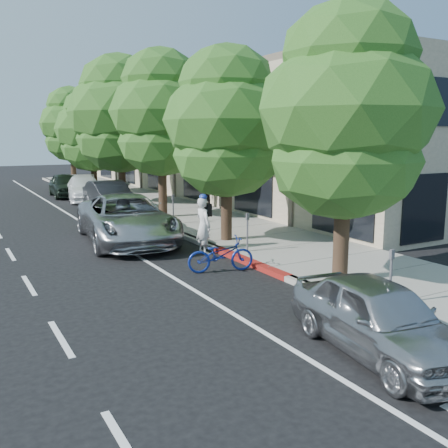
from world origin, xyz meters
TOP-DOWN VIEW (x-y plane):
  - ground at (0.00, 0.00)m, footprint 120.00×120.00m
  - sidewalk at (2.30, 8.00)m, footprint 4.60×56.00m
  - curb at (0.00, 8.00)m, footprint 0.30×56.00m
  - curb_red_segment at (0.00, 1.00)m, footprint 0.32×4.00m
  - storefront_building at (9.60, 18.00)m, footprint 10.00×36.00m
  - street_tree_0 at (0.90, -2.00)m, footprint 4.48×4.48m
  - street_tree_1 at (0.90, 4.00)m, footprint 4.49×4.49m
  - street_tree_2 at (0.90, 10.00)m, footprint 4.67×4.67m
  - street_tree_3 at (0.90, 16.00)m, footprint 5.73×5.73m
  - street_tree_4 at (0.90, 22.00)m, footprint 4.86×4.86m
  - street_tree_5 at (0.90, 28.00)m, footprint 4.70×4.70m
  - cyclist at (-0.54, 3.00)m, footprint 0.50×0.72m
  - bicycle at (-1.15, 0.72)m, footprint 2.04×1.13m
  - silver_suv at (-2.20, 5.95)m, footprint 3.55×6.55m
  - dark_sedan at (-0.50, 13.85)m, footprint 1.66×4.75m
  - white_pickup at (-0.50, 19.06)m, footprint 2.72×5.25m
  - dark_suv_far at (-1.09, 21.50)m, footprint 2.05×4.55m
  - near_car_a at (-1.38, -5.50)m, footprint 2.17×4.22m
  - pedestrian at (3.99, 11.87)m, footprint 1.10×1.01m

SIDE VIEW (x-z plane):
  - ground at x=0.00m, z-range 0.00..0.00m
  - sidewalk at x=2.30m, z-range 0.00..0.15m
  - curb at x=0.00m, z-range 0.00..0.15m
  - curb_red_segment at x=0.00m, z-range 0.00..0.15m
  - bicycle at x=-1.15m, z-range 0.00..1.01m
  - near_car_a at x=-1.38m, z-range 0.00..1.38m
  - white_pickup at x=-0.50m, z-range 0.00..1.46m
  - dark_suv_far at x=-1.09m, z-range 0.00..1.52m
  - dark_sedan at x=-0.50m, z-range 0.00..1.57m
  - silver_suv at x=-2.20m, z-range 0.00..1.74m
  - cyclist at x=-0.54m, z-range 0.00..1.88m
  - pedestrian at x=3.99m, z-range 0.15..1.96m
  - storefront_building at x=9.60m, z-range 0.00..7.00m
  - street_tree_4 at x=0.90m, z-range 0.71..7.77m
  - street_tree_1 at x=0.90m, z-range 0.78..7.82m
  - street_tree_0 at x=0.90m, z-range 0.81..7.96m
  - street_tree_5 at x=0.90m, z-range 0.89..8.53m
  - street_tree_2 at x=0.90m, z-range 0.94..8.75m
  - street_tree_3 at x=0.90m, z-range 0.85..9.24m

